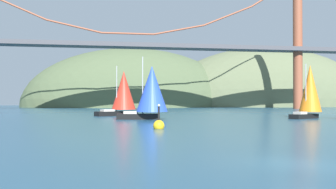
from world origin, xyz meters
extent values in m
plane|color=navy|center=(0.00, 0.00, 0.00)|extent=(360.00, 360.00, 0.00)
ellipsoid|color=#5B6647|center=(60.00, 135.00, 0.00)|extent=(89.76, 44.00, 47.78)
ellipsoid|color=#4C5B3D|center=(5.00, 135.00, 0.00)|extent=(82.49, 44.00, 44.60)
cylinder|color=brown|center=(51.43, 95.00, 19.86)|extent=(2.80, 2.80, 39.72)
cube|color=#47474C|center=(0.00, 95.00, 17.95)|extent=(138.86, 6.00, 1.20)
cylinder|color=brown|center=(-29.39, 95.00, 27.46)|extent=(14.89, 0.50, 6.59)
cylinder|color=brown|center=(-14.69, 95.00, 22.86)|extent=(14.80, 0.50, 3.55)
cylinder|color=brown|center=(0.00, 95.00, 21.33)|extent=(14.69, 0.50, 0.50)
cylinder|color=brown|center=(14.69, 95.00, 22.86)|extent=(14.80, 0.50, 3.55)
cylinder|color=brown|center=(29.39, 95.00, 27.46)|extent=(14.89, 0.50, 6.59)
cube|color=black|center=(-2.86, 40.24, 0.40)|extent=(6.26, 2.72, 0.80)
cube|color=beige|center=(-3.93, 40.45, 0.98)|extent=(2.14, 1.57, 0.36)
cylinder|color=#B2B2B7|center=(-2.26, 40.13, 4.88)|extent=(0.14, 0.14, 8.17)
cone|color=blue|center=(-0.95, 39.88, 4.37)|extent=(5.27, 5.27, 6.53)
cube|color=black|center=(21.65, 38.22, 0.34)|extent=(5.66, 4.23, 0.68)
cube|color=beige|center=(20.78, 37.71, 0.86)|extent=(2.18, 1.98, 0.36)
cylinder|color=#B2B2B7|center=(22.13, 38.50, 4.43)|extent=(0.14, 0.14, 7.51)
cone|color=orange|center=(23.19, 39.11, 4.54)|extent=(4.56, 4.56, 7.12)
cube|color=black|center=(-5.85, 53.07, 0.39)|extent=(6.63, 4.61, 0.79)
cube|color=beige|center=(-6.89, 52.54, 0.97)|extent=(2.49, 2.20, 0.36)
cylinder|color=#B2B2B7|center=(-5.27, 53.37, 4.75)|extent=(0.14, 0.14, 7.92)
cone|color=red|center=(-4.00, 54.02, 4.47)|extent=(5.71, 5.71, 6.77)
sphere|color=gold|center=(-2.81, 21.75, 0.30)|extent=(1.10, 1.10, 1.10)
cylinder|color=black|center=(-2.81, 21.75, 1.35)|extent=(0.20, 0.20, 1.60)
sphere|color=#F2EA99|center=(-2.81, 21.75, 2.27)|extent=(0.24, 0.24, 0.24)
camera|label=1|loc=(-8.80, -16.25, 2.87)|focal=42.46mm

